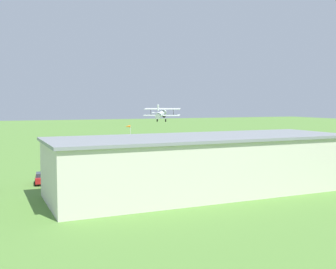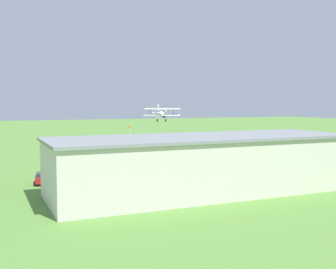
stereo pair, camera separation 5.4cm
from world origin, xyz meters
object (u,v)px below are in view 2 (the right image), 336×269
at_px(biplane, 161,114).
at_px(person_at_fence_line, 51,172).
at_px(windsock, 128,128).
at_px(car_red, 42,178).
at_px(person_by_parked_cars, 260,162).
at_px(hangar, 202,164).
at_px(person_beside_truck, 258,160).
at_px(person_watching_takeoff, 266,163).
at_px(person_crossing_taxiway, 263,165).

distance_m(biplane, person_at_fence_line, 33.82).
xyz_separation_m(person_at_fence_line, windsock, (-23.61, -38.86, 4.04)).
height_order(car_red, person_by_parked_cars, car_red).
distance_m(hangar, windsock, 56.80).
bearing_deg(car_red, windsock, -120.41).
distance_m(person_beside_truck, person_by_parked_cars, 3.01).
relative_size(car_red, person_beside_truck, 2.57).
relative_size(car_red, windsock, 0.73).
xyz_separation_m(biplane, person_beside_truck, (-11.20, 20.19, -8.17)).
relative_size(hangar, person_by_parked_cars, 25.01).
xyz_separation_m(person_beside_truck, person_by_parked_cars, (1.40, 2.66, -0.02)).
bearing_deg(biplane, hangar, 76.45).
distance_m(person_watching_takeoff, windsock, 43.96).
distance_m(biplane, person_crossing_taxiway, 28.80).
distance_m(person_crossing_taxiway, person_by_parked_cars, 4.03).
xyz_separation_m(hangar, person_watching_takeoff, (-19.76, -14.43, -2.78)).
relative_size(car_red, person_at_fence_line, 2.39).
xyz_separation_m(hangar, car_red, (18.18, -13.24, -2.75)).
bearing_deg(person_at_fence_line, car_red, 68.40).
bearing_deg(car_red, person_by_parked_cars, -177.10).
distance_m(person_beside_truck, windsock, 40.97).
height_order(hangar, person_beside_truck, hangar).
height_order(person_beside_truck, person_watching_takeoff, person_watching_takeoff).
bearing_deg(person_beside_truck, person_watching_takeoff, 80.00).
bearing_deg(person_at_fence_line, person_watching_takeoff, 175.19).
distance_m(car_red, windsock, 50.13).
distance_m(person_by_parked_cars, person_watching_takeoff, 1.07).
bearing_deg(person_crossing_taxiway, person_watching_takeoff, -131.73).
bearing_deg(person_beside_truck, biplane, -60.98).
xyz_separation_m(person_crossing_taxiway, person_watching_takeoff, (-2.60, -2.92, -0.08)).
height_order(hangar, person_crossing_taxiway, hangar).
xyz_separation_m(biplane, car_red, (27.33, 24.73, -8.13)).
relative_size(hangar, windsock, 6.96).
bearing_deg(person_watching_takeoff, windsock, -73.20).
distance_m(hangar, car_red, 22.66).
xyz_separation_m(biplane, windsock, (2.04, -18.36, -4.06)).
distance_m(person_at_fence_line, person_crossing_taxiway, 34.19).
height_order(person_crossing_taxiway, person_watching_takeoff, person_crossing_taxiway).
bearing_deg(biplane, person_watching_takeoff, 114.26).
xyz_separation_m(hangar, windsock, (-7.11, -56.34, 1.31)).
bearing_deg(person_by_parked_cars, windsock, -73.97).
xyz_separation_m(person_at_fence_line, person_watching_takeoff, (-36.26, 3.05, -0.05)).
relative_size(person_at_fence_line, person_crossing_taxiway, 0.97).
relative_size(biplane, car_red, 1.92).
bearing_deg(person_crossing_taxiway, windsock, -77.36).
bearing_deg(person_watching_takeoff, person_beside_truck, -100.00).
bearing_deg(person_watching_takeoff, hangar, 36.14).
relative_size(biplane, person_watching_takeoff, 4.85).
bearing_deg(person_watching_takeoff, person_crossing_taxiway, 48.27).
height_order(biplane, windsock, biplane).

